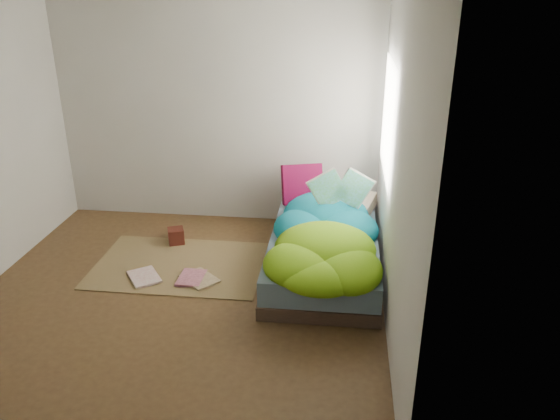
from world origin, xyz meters
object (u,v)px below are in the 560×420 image
object	(u,v)px
open_book	(341,179)
pillow_magenta	(302,184)
bed	(324,249)
floor_book_a	(131,280)
floor_book_b	(179,277)
wooden_box	(176,236)

from	to	relation	value
open_book	pillow_magenta	bearing A→B (deg)	116.09
bed	pillow_magenta	distance (m)	0.86
pillow_magenta	floor_book_a	world-z (taller)	pillow_magenta
bed	floor_book_b	world-z (taller)	bed
open_book	floor_book_a	distance (m)	2.13
open_book	wooden_box	size ratio (longest dim) A/B	3.19
floor_book_a	floor_book_b	size ratio (longest dim) A/B	1.08
bed	pillow_magenta	xyz separation A→B (m)	(-0.27, 0.72, 0.38)
floor_book_b	open_book	bearing A→B (deg)	22.99
open_book	bed	bearing A→B (deg)	-142.44
wooden_box	floor_book_b	distance (m)	0.76
floor_book_a	pillow_magenta	bearing A→B (deg)	5.63
floor_book_a	floor_book_b	world-z (taller)	floor_book_b
pillow_magenta	floor_book_a	size ratio (longest dim) A/B	1.27
floor_book_a	wooden_box	bearing A→B (deg)	42.14
pillow_magenta	floor_book_b	distance (m)	1.63
bed	floor_book_a	world-z (taller)	bed
pillow_magenta	floor_book_b	world-z (taller)	pillow_magenta
pillow_magenta	floor_book_a	bearing A→B (deg)	-154.81
wooden_box	floor_book_b	size ratio (longest dim) A/B	0.51
wooden_box	floor_book_b	bearing A→B (deg)	-71.60
open_book	floor_book_a	size ratio (longest dim) A/B	1.51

